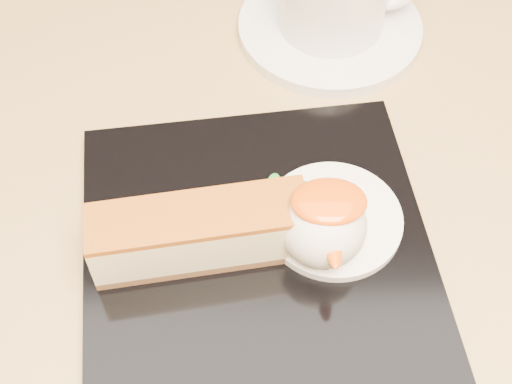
{
  "coord_description": "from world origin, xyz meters",
  "views": [
    {
      "loc": [
        0.03,
        -0.23,
        1.12
      ],
      "look_at": [
        0.04,
        0.03,
        0.76
      ],
      "focal_mm": 50.0,
      "sensor_mm": 36.0,
      "label": 1
    }
  ],
  "objects_px": {
    "saucer": "(330,28)",
    "cheesecake": "(200,233)",
    "table": "(211,366)",
    "dessert_plate": "(257,248)",
    "ice_cream_scoop": "(323,226)"
  },
  "relations": [
    {
      "from": "saucer",
      "to": "cheesecake",
      "type": "bearing_deg",
      "value": -115.01
    },
    {
      "from": "table",
      "to": "saucer",
      "type": "relative_size",
      "value": 5.33
    },
    {
      "from": "table",
      "to": "saucer",
      "type": "height_order",
      "value": "saucer"
    },
    {
      "from": "table",
      "to": "dessert_plate",
      "type": "xyz_separation_m",
      "value": [
        0.04,
        0.01,
        0.16
      ]
    },
    {
      "from": "table",
      "to": "ice_cream_scoop",
      "type": "bearing_deg",
      "value": 6.25
    },
    {
      "from": "ice_cream_scoop",
      "to": "saucer",
      "type": "distance_m",
      "value": 0.22
    },
    {
      "from": "dessert_plate",
      "to": "ice_cream_scoop",
      "type": "height_order",
      "value": "ice_cream_scoop"
    },
    {
      "from": "dessert_plate",
      "to": "ice_cream_scoop",
      "type": "bearing_deg",
      "value": -7.13
    },
    {
      "from": "cheesecake",
      "to": "dessert_plate",
      "type": "bearing_deg",
      "value": 0.17
    },
    {
      "from": "table",
      "to": "ice_cream_scoop",
      "type": "xyz_separation_m",
      "value": [
        0.08,
        0.01,
        0.19
      ]
    },
    {
      "from": "table",
      "to": "saucer",
      "type": "xyz_separation_m",
      "value": [
        0.1,
        0.22,
        0.16
      ]
    },
    {
      "from": "dessert_plate",
      "to": "ice_cream_scoop",
      "type": "relative_size",
      "value": 4.11
    },
    {
      "from": "table",
      "to": "cheesecake",
      "type": "bearing_deg",
      "value": 71.93
    },
    {
      "from": "saucer",
      "to": "ice_cream_scoop",
      "type": "bearing_deg",
      "value": -96.71
    },
    {
      "from": "dessert_plate",
      "to": "cheesecake",
      "type": "relative_size",
      "value": 1.61
    }
  ]
}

